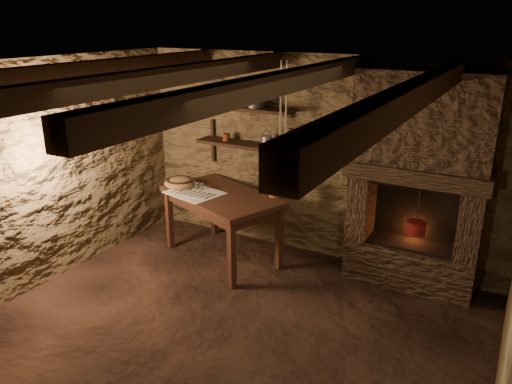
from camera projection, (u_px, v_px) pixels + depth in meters
The scene contains 24 objects.
floor at pixel (225, 334), 4.62m from camera, with size 4.50×4.50×0.00m, color black.
back_wall at pixel (314, 158), 5.87m from camera, with size 4.50×0.04×2.40m, color #4A3923.
front_wall at pixel (13, 338), 2.57m from camera, with size 4.50×0.04×2.40m, color #4A3923.
left_wall at pixel (42, 175), 5.25m from camera, with size 0.04×4.00×2.40m, color #4A3923.
ceiling at pixel (219, 68), 3.83m from camera, with size 4.50×4.00×0.04m, color black.
beam_far_left at pixel (81, 71), 4.54m from camera, with size 0.14×3.95×0.16m, color black.
beam_mid_left at pixel (168, 76), 4.08m from camera, with size 0.14×3.95×0.16m, color black.
beam_mid_right at pixel (277, 84), 3.63m from camera, with size 0.14×3.95×0.16m, color black.
beam_far_right at pixel (417, 93), 3.17m from camera, with size 0.14×3.95×0.16m, color black.
shelf_lower at pixel (245, 145), 6.10m from camera, with size 1.25×0.30×0.04m, color black.
shelf_upper at pixel (244, 108), 5.95m from camera, with size 1.25×0.30×0.04m, color black.
hearth at pixel (418, 177), 5.10m from camera, with size 1.43×0.51×2.30m.
work_table at pixel (222, 224), 5.95m from camera, with size 1.64×1.30×0.82m.
linen_cloth at pixel (195, 193), 5.84m from camera, with size 0.61×0.49×0.01m, color white.
pewter_cutlery_row at pixel (194, 192), 5.82m from camera, with size 0.51×0.20×0.01m, color gray, non-canonical shape.
drinking_glasses at pixel (202, 187), 5.91m from camera, with size 0.20×0.06×0.08m, color silver, non-canonical shape.
stoneware_jug at pixel (275, 181), 5.68m from camera, with size 0.14×0.13×0.44m.
wooden_bowl at pixel (180, 183), 6.05m from camera, with size 0.38×0.38×0.13m, color olive.
iron_stockpot at pixel (257, 99), 5.83m from camera, with size 0.25×0.25×0.19m, color #292624.
tin_pan at pixel (217, 90), 6.18m from camera, with size 0.29×0.29×0.04m, color gray.
small_kettle at pixel (267, 141), 5.93m from camera, with size 0.17×0.13×0.19m, color gray, non-canonical shape.
rusty_tin at pixel (226, 137), 6.20m from camera, with size 0.09×0.09×0.09m, color #622613.
red_pot at pixel (416, 227), 5.22m from camera, with size 0.22×0.19×0.54m.
hanging_ropes at pixel (283, 122), 4.87m from camera, with size 0.08×0.08×1.20m, color #C7AB8C, non-canonical shape.
Camera 1 is at (2.15, -3.30, 2.76)m, focal length 35.00 mm.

